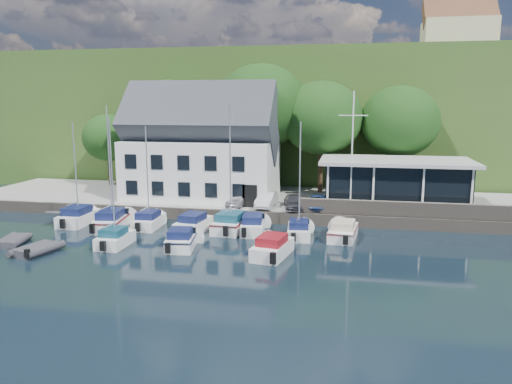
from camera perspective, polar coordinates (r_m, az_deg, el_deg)
ground at (r=31.89m, az=-2.62°, el=-8.25°), size 180.00×180.00×0.00m
quay at (r=48.39m, az=2.23°, el=-1.19°), size 60.00×13.00×1.00m
quay_face at (r=42.12m, az=0.88°, el=-2.92°), size 60.00×0.30×1.00m
hillside at (r=91.68m, az=6.55°, el=8.91°), size 160.00×75.00×16.00m
field_patch at (r=99.56m, az=11.75°, el=13.57°), size 50.00×30.00×0.30m
farmhouse at (r=83.32m, az=22.08°, el=16.46°), size 10.40×7.00×8.20m
harbor_building at (r=48.25m, az=-6.18°, el=4.55°), size 14.40×8.20×8.70m
club_pavilion at (r=46.09m, az=15.61°, el=1.08°), size 13.20×7.20×4.10m
seawall at (r=41.94m, az=17.36°, el=-1.92°), size 18.00×0.50×1.20m
gangway at (r=46.21m, az=-20.20°, el=-3.01°), size 1.20×6.00×1.40m
car_silver at (r=44.20m, az=-1.96°, el=-0.85°), size 2.09×3.66×1.17m
car_white at (r=43.77m, az=1.20°, el=-0.87°), size 1.53×4.04×1.32m
car_dgrey at (r=43.23m, az=4.34°, el=-1.15°), size 2.33×4.18×1.15m
car_blue at (r=43.35m, az=7.11°, el=-1.12°), size 1.66×3.67×1.22m
flagpole at (r=42.54m, az=10.92°, el=4.54°), size 2.40×0.20×10.00m
tree_0 at (r=57.43m, az=-16.42°, el=4.66°), size 5.71×5.71×7.81m
tree_1 at (r=55.27m, az=-9.89°, el=6.62°), size 8.38×8.38×11.46m
tree_2 at (r=51.72m, az=0.62°, el=7.36°), size 9.48×9.48×12.96m
tree_3 at (r=51.06m, az=7.46°, el=6.25°), size 8.19×8.19×11.20m
tree_4 at (r=52.21m, az=16.02°, el=5.76°), size 7.84×7.84×10.72m
boat_r1_0 at (r=43.68m, az=-19.95°, el=2.58°), size 2.29×6.07×9.47m
boat_r1_1 at (r=41.36m, az=-16.39°, el=2.41°), size 3.15×6.90×9.51m
boat_r1_2 at (r=40.94m, az=-12.32°, el=1.85°), size 2.15×5.35×8.58m
boat_r1_3 at (r=39.84m, az=-7.14°, el=-3.42°), size 2.72×5.86×1.48m
boat_r1_4 at (r=38.77m, az=-2.97°, el=2.36°), size 2.75×5.96×9.57m
boat_r1_5 at (r=39.12m, az=-0.34°, el=-3.60°), size 2.56×5.89×1.47m
boat_r1_6 at (r=37.23m, az=5.01°, el=0.94°), size 2.33×5.26×8.21m
boat_r1_7 at (r=38.03m, az=9.93°, el=-4.23°), size 2.60×6.06×1.39m
boat_r2_1 at (r=36.20m, az=-16.08°, el=0.43°), size 1.90×4.70×8.37m
boat_r2_2 at (r=35.39m, az=-8.54°, el=-5.26°), size 2.72×5.10×1.42m
boat_r2_3 at (r=33.25m, az=1.90°, el=-6.12°), size 3.00×5.97×1.48m
dinghy_0 at (r=40.08m, az=-25.99°, el=-4.89°), size 2.44×3.36×0.71m
dinghy_1 at (r=36.99m, az=-23.79°, el=-5.89°), size 2.70×3.67×0.77m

